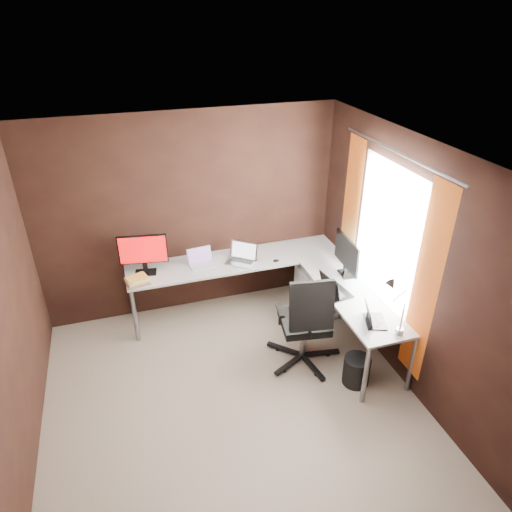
{
  "coord_description": "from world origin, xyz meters",
  "views": [
    {
      "loc": [
        -0.77,
        -3.21,
        3.51
      ],
      "look_at": [
        0.56,
        0.95,
        1.06
      ],
      "focal_mm": 32.0,
      "sensor_mm": 36.0,
      "label": 1
    }
  ],
  "objects_px": {
    "laptop_white": "(201,261)",
    "desk_lamp": "(395,300)",
    "laptop_black_big": "(334,289)",
    "book_stack": "(137,280)",
    "drawer_pedestal": "(317,291)",
    "laptop_silver": "(242,258)",
    "monitor_left": "(143,252)",
    "office_chair": "(304,337)",
    "wastebasket": "(356,370)",
    "laptop_black_small": "(373,318)",
    "monitor_right": "(347,255)"
  },
  "relations": [
    {
      "from": "book_stack",
      "to": "office_chair",
      "type": "relative_size",
      "value": 0.25
    },
    {
      "from": "laptop_black_big",
      "to": "book_stack",
      "type": "relative_size",
      "value": 1.32
    },
    {
      "from": "monitor_right",
      "to": "laptop_black_big",
      "type": "xyz_separation_m",
      "value": [
        -0.3,
        -0.31,
        -0.22
      ]
    },
    {
      "from": "monitor_left",
      "to": "desk_lamp",
      "type": "height_order",
      "value": "desk_lamp"
    },
    {
      "from": "laptop_black_big",
      "to": "laptop_black_small",
      "type": "xyz_separation_m",
      "value": [
        0.14,
        -0.58,
        -0.01
      ]
    },
    {
      "from": "laptop_white",
      "to": "wastebasket",
      "type": "bearing_deg",
      "value": -59.36
    },
    {
      "from": "laptop_silver",
      "to": "office_chair",
      "type": "relative_size",
      "value": 0.37
    },
    {
      "from": "monitor_right",
      "to": "laptop_black_small",
      "type": "height_order",
      "value": "monitor_right"
    },
    {
      "from": "monitor_right",
      "to": "laptop_black_small",
      "type": "bearing_deg",
      "value": 173.38
    },
    {
      "from": "laptop_white",
      "to": "laptop_black_small",
      "type": "distance_m",
      "value": 2.14
    },
    {
      "from": "drawer_pedestal",
      "to": "wastebasket",
      "type": "xyz_separation_m",
      "value": [
        -0.13,
        -1.3,
        -0.14
      ]
    },
    {
      "from": "wastebasket",
      "to": "laptop_white",
      "type": "bearing_deg",
      "value": 127.08
    },
    {
      "from": "laptop_black_small",
      "to": "wastebasket",
      "type": "distance_m",
      "value": 0.63
    },
    {
      "from": "monitor_right",
      "to": "book_stack",
      "type": "distance_m",
      "value": 2.38
    },
    {
      "from": "drawer_pedestal",
      "to": "laptop_silver",
      "type": "relative_size",
      "value": 1.41
    },
    {
      "from": "laptop_black_big",
      "to": "wastebasket",
      "type": "height_order",
      "value": "laptop_black_big"
    },
    {
      "from": "book_stack",
      "to": "monitor_left",
      "type": "bearing_deg",
      "value": 62.2
    },
    {
      "from": "laptop_silver",
      "to": "laptop_black_small",
      "type": "distance_m",
      "value": 1.79
    },
    {
      "from": "laptop_black_small",
      "to": "desk_lamp",
      "type": "bearing_deg",
      "value": -134.62
    },
    {
      "from": "drawer_pedestal",
      "to": "desk_lamp",
      "type": "relative_size",
      "value": 1.05
    },
    {
      "from": "office_chair",
      "to": "book_stack",
      "type": "bearing_deg",
      "value": 157.62
    },
    {
      "from": "desk_lamp",
      "to": "wastebasket",
      "type": "relative_size",
      "value": 1.78
    },
    {
      "from": "monitor_left",
      "to": "laptop_silver",
      "type": "height_order",
      "value": "monitor_left"
    },
    {
      "from": "laptop_white",
      "to": "wastebasket",
      "type": "height_order",
      "value": "laptop_white"
    },
    {
      "from": "laptop_silver",
      "to": "wastebasket",
      "type": "relative_size",
      "value": 1.33
    },
    {
      "from": "laptop_silver",
      "to": "laptop_black_big",
      "type": "distance_m",
      "value": 1.23
    },
    {
      "from": "laptop_white",
      "to": "laptop_black_big",
      "type": "bearing_deg",
      "value": -46.47
    },
    {
      "from": "laptop_white",
      "to": "office_chair",
      "type": "height_order",
      "value": "office_chair"
    },
    {
      "from": "monitor_left",
      "to": "laptop_silver",
      "type": "xyz_separation_m",
      "value": [
        1.15,
        -0.09,
        -0.22
      ]
    },
    {
      "from": "laptop_silver",
      "to": "laptop_black_big",
      "type": "xyz_separation_m",
      "value": [
        0.75,
        -0.97,
        -0.0
      ]
    },
    {
      "from": "drawer_pedestal",
      "to": "laptop_silver",
      "type": "distance_m",
      "value": 1.05
    },
    {
      "from": "drawer_pedestal",
      "to": "office_chair",
      "type": "distance_m",
      "value": 0.98
    },
    {
      "from": "laptop_white",
      "to": "desk_lamp",
      "type": "bearing_deg",
      "value": -57.16
    },
    {
      "from": "laptop_silver",
      "to": "desk_lamp",
      "type": "relative_size",
      "value": 0.75
    },
    {
      "from": "monitor_left",
      "to": "office_chair",
      "type": "height_order",
      "value": "monitor_left"
    },
    {
      "from": "monitor_left",
      "to": "wastebasket",
      "type": "bearing_deg",
      "value": -32.08
    },
    {
      "from": "monitor_left",
      "to": "laptop_silver",
      "type": "bearing_deg",
      "value": 4.54
    },
    {
      "from": "drawer_pedestal",
      "to": "laptop_white",
      "type": "xyz_separation_m",
      "value": [
        -1.38,
        0.36,
        0.47
      ]
    },
    {
      "from": "desk_lamp",
      "to": "laptop_black_big",
      "type": "bearing_deg",
      "value": 125.31
    },
    {
      "from": "laptop_silver",
      "to": "office_chair",
      "type": "distance_m",
      "value": 1.26
    },
    {
      "from": "laptop_white",
      "to": "desk_lamp",
      "type": "height_order",
      "value": "desk_lamp"
    },
    {
      "from": "laptop_black_small",
      "to": "office_chair",
      "type": "relative_size",
      "value": 0.28
    },
    {
      "from": "monitor_left",
      "to": "laptop_white",
      "type": "distance_m",
      "value": 0.69
    },
    {
      "from": "monitor_right",
      "to": "desk_lamp",
      "type": "distance_m",
      "value": 1.07
    },
    {
      "from": "book_stack",
      "to": "drawer_pedestal",
      "type": "bearing_deg",
      "value": -4.42
    },
    {
      "from": "laptop_silver",
      "to": "office_chair",
      "type": "height_order",
      "value": "office_chair"
    },
    {
      "from": "laptop_white",
      "to": "drawer_pedestal",
      "type": "bearing_deg",
      "value": -21.16
    },
    {
      "from": "monitor_left",
      "to": "monitor_right",
      "type": "relative_size",
      "value": 0.96
    },
    {
      "from": "monitor_right",
      "to": "laptop_black_big",
      "type": "relative_size",
      "value": 1.53
    },
    {
      "from": "laptop_black_small",
      "to": "desk_lamp",
      "type": "xyz_separation_m",
      "value": [
        0.09,
        -0.17,
        0.31
      ]
    }
  ]
}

